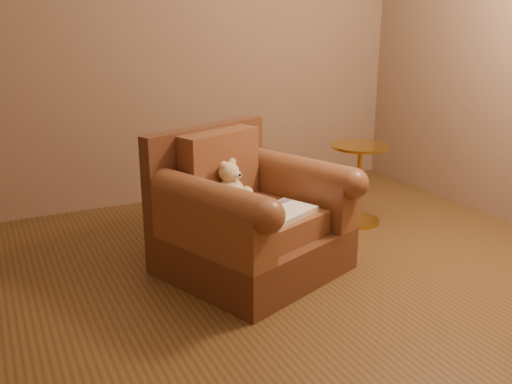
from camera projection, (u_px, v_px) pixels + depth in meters
name	position (u px, v px, depth m)	size (l,w,h in m)	color
floor	(292.00, 308.00, 2.90)	(4.00, 4.00, 0.00)	brown
armchair	(248.00, 218.00, 3.25)	(1.14, 1.11, 0.80)	#57311D
teddy_bear	(233.00, 188.00, 3.21)	(0.20, 0.23, 0.27)	beige
guidebook	(281.00, 213.00, 3.08)	(0.45, 0.38, 0.03)	beige
side_table	(359.00, 181.00, 3.99)	(0.40, 0.40, 0.57)	gold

